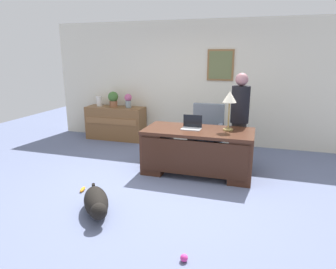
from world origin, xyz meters
TOP-DOWN VIEW (x-y plane):
  - ground_plane at (0.00, 0.00)m, footprint 12.00×12.00m
  - back_wall at (0.00, 2.60)m, footprint 7.00×0.16m
  - desk at (0.38, 0.68)m, footprint 1.81×0.86m
  - credenza at (-1.93, 2.25)m, footprint 1.39×0.50m
  - armchair at (0.38, 1.56)m, footprint 0.60×0.59m
  - person_standing at (1.00, 1.29)m, footprint 0.32×0.32m
  - dog_lying at (-0.57, -1.02)m, footprint 0.65×0.74m
  - laptop at (0.26, 0.74)m, footprint 0.32×0.22m
  - desk_lamp at (0.85, 0.81)m, footprint 0.22×0.22m
  - vase_with_flowers at (-1.59, 2.25)m, footprint 0.17×0.17m
  - vase_empty at (-2.34, 2.25)m, footprint 0.14×0.14m
  - potted_plant at (-1.97, 2.25)m, footprint 0.24×0.24m
  - dog_toy_ball at (0.72, -1.59)m, footprint 0.08×0.08m
  - dog_toy_bone at (-1.11, -0.51)m, footprint 0.08×0.17m

SIDE VIEW (x-z plane):
  - ground_plane at x=0.00m, z-range 0.00..0.00m
  - dog_toy_bone at x=-1.11m, z-range 0.00..0.05m
  - dog_toy_ball at x=0.72m, z-range 0.00..0.08m
  - dog_lying at x=-0.57m, z-range 0.00..0.30m
  - credenza at x=-1.93m, z-range 0.00..0.78m
  - desk at x=0.38m, z-range 0.03..0.80m
  - armchair at x=0.38m, z-range -0.05..0.99m
  - laptop at x=0.26m, z-range 0.71..0.93m
  - person_standing at x=1.00m, z-range 0.03..1.69m
  - vase_empty at x=-2.34m, z-range 0.78..1.01m
  - vase_with_flowers at x=-1.59m, z-range 0.79..1.11m
  - potted_plant at x=-1.97m, z-range 0.80..1.16m
  - desk_lamp at x=0.85m, z-range 0.95..1.59m
  - back_wall at x=0.00m, z-range 0.00..2.70m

